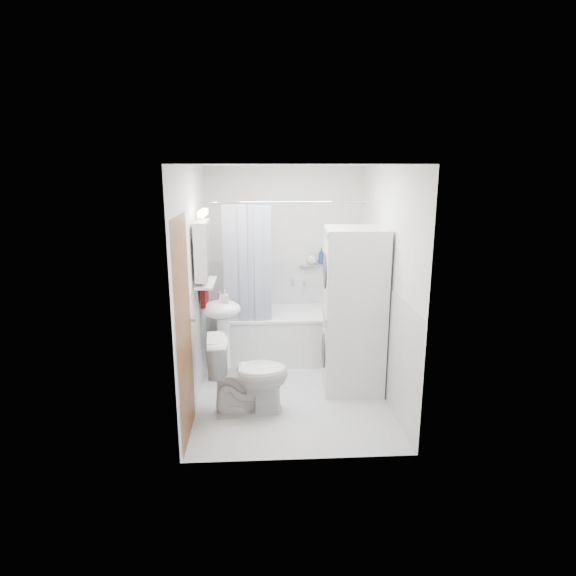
{
  "coord_description": "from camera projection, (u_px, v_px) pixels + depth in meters",
  "views": [
    {
      "loc": [
        -0.31,
        -4.85,
        2.38
      ],
      "look_at": [
        -0.02,
        0.15,
        1.12
      ],
      "focal_mm": 30.0,
      "sensor_mm": 36.0,
      "label": 1
    }
  ],
  "objects": [
    {
      "name": "shelf_bottle",
      "position": [
        204.0,
        282.0,
        4.89
      ],
      "size": [
        0.07,
        0.18,
        0.07
      ],
      "primitive_type": "imported",
      "color": "gray",
      "rests_on": "shelf"
    },
    {
      "name": "room_walls",
      "position": [
        291.0,
        257.0,
        4.93
      ],
      "size": [
        2.6,
        2.6,
        2.6
      ],
      "color": "silver",
      "rests_on": "ground"
    },
    {
      "name": "floor",
      "position": [
        291.0,
        390.0,
        5.29
      ],
      "size": [
        2.6,
        2.6,
        0.0
      ],
      "primitive_type": "plane",
      "color": "silver",
      "rests_on": "ground"
    },
    {
      "name": "shelf",
      "position": [
        206.0,
        283.0,
        5.05
      ],
      "size": [
        0.18,
        0.54,
        0.02
      ],
      "primitive_type": "cube",
      "color": "silver",
      "rests_on": "room_walls"
    },
    {
      "name": "shampoo_a",
      "position": [
        312.0,
        259.0,
        6.21
      ],
      "size": [
        0.13,
        0.17,
        0.13
      ],
      "primitive_type": "imported",
      "color": "gray",
      "rests_on": "shower_caddy"
    },
    {
      "name": "shampoo_b",
      "position": [
        321.0,
        261.0,
        6.23
      ],
      "size": [
        0.08,
        0.21,
        0.08
      ],
      "primitive_type": "imported",
      "color": "navy",
      "rests_on": "shower_caddy"
    },
    {
      "name": "bathtub",
      "position": [
        290.0,
        333.0,
        6.1
      ],
      "size": [
        1.61,
        0.76,
        0.61
      ],
      "color": "white",
      "rests_on": "ground"
    },
    {
      "name": "door",
      "position": [
        193.0,
        320.0,
        4.46
      ],
      "size": [
        0.05,
        2.0,
        2.0
      ],
      "color": "brown",
      "rests_on": "ground"
    },
    {
      "name": "curtain_rod",
      "position": [
        292.0,
        202.0,
        5.39
      ],
      "size": [
        1.79,
        0.02,
        0.02
      ],
      "primitive_type": "cylinder",
      "rotation": [
        0.0,
        1.57,
        0.0
      ],
      "color": "silver",
      "rests_on": "room_walls"
    },
    {
      "name": "shower_caddy",
      "position": [
        308.0,
        265.0,
        6.23
      ],
      "size": [
        0.22,
        0.06,
        0.02
      ],
      "primitive_type": "cube",
      "color": "silver",
      "rests_on": "room_walls"
    },
    {
      "name": "tub_spout",
      "position": [
        304.0,
        281.0,
        6.29
      ],
      "size": [
        0.04,
        0.12,
        0.04
      ],
      "primitive_type": "cylinder",
      "rotation": [
        1.57,
        0.0,
        0.0
      ],
      "color": "silver",
      "rests_on": "room_walls"
    },
    {
      "name": "sink",
      "position": [
        222.0,
        322.0,
        5.36
      ],
      "size": [
        0.44,
        0.37,
        1.04
      ],
      "color": "white",
      "rests_on": "ground"
    },
    {
      "name": "toilet",
      "position": [
        248.0,
        375.0,
        4.74
      ],
      "size": [
        0.83,
        0.51,
        0.78
      ],
      "primitive_type": "imported",
      "rotation": [
        0.0,
        0.0,
        1.66
      ],
      "color": "white",
      "rests_on": "ground"
    },
    {
      "name": "soap_pump",
      "position": [
        225.0,
        302.0,
        5.26
      ],
      "size": [
        0.08,
        0.17,
        0.08
      ],
      "primitive_type": "imported",
      "color": "gray",
      "rests_on": "sink"
    },
    {
      "name": "shower_curtain",
      "position": [
        247.0,
        268.0,
        5.54
      ],
      "size": [
        0.55,
        0.02,
        1.45
      ],
      "color": "#152249",
      "rests_on": "curtain_rod"
    },
    {
      "name": "shelf_cup",
      "position": [
        207.0,
        274.0,
        5.15
      ],
      "size": [
        0.1,
        0.09,
        0.1
      ],
      "primitive_type": "imported",
      "color": "gray",
      "rests_on": "shelf"
    },
    {
      "name": "washer_dryer",
      "position": [
        354.0,
        310.0,
        5.15
      ],
      "size": [
        0.67,
        0.67,
        1.78
      ],
      "rotation": [
        0.0,
        0.0,
        -0.06
      ],
      "color": "white",
      "rests_on": "ground"
    },
    {
      "name": "wainscot",
      "position": [
        289.0,
        329.0,
        5.43
      ],
      "size": [
        1.98,
        2.58,
        2.58
      ],
      "color": "white",
      "rests_on": "ground"
    },
    {
      "name": "medicine_cabinet",
      "position": [
        203.0,
        248.0,
        4.96
      ],
      "size": [
        0.13,
        0.5,
        0.71
      ],
      "color": "white",
      "rests_on": "room_walls"
    },
    {
      "name": "towel",
      "position": [
        204.0,
        266.0,
        5.26
      ],
      "size": [
        0.07,
        0.35,
        0.85
      ],
      "color": "#510E0A",
      "rests_on": "room_walls"
    }
  ]
}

